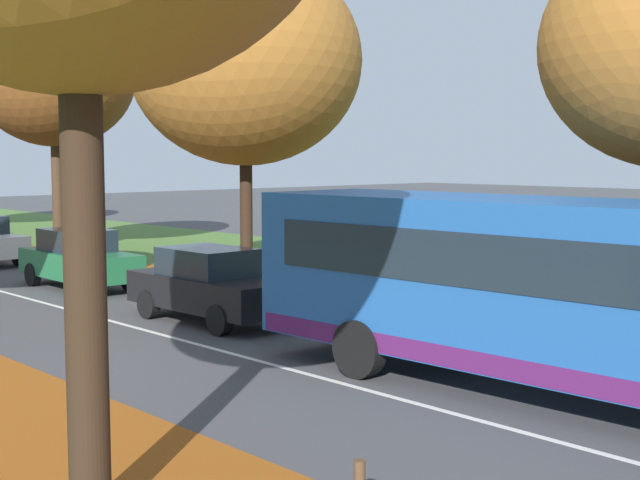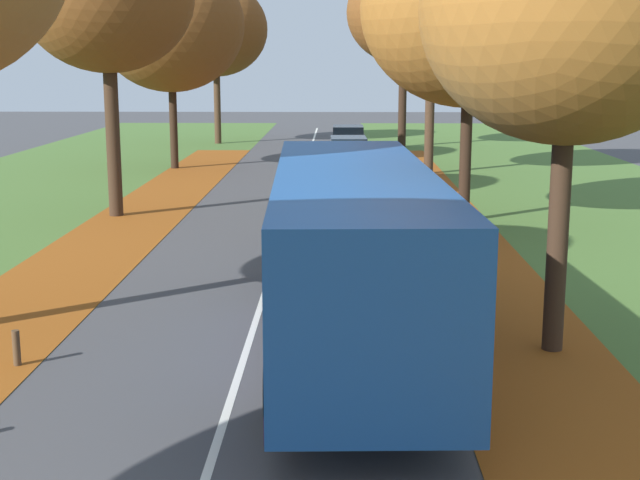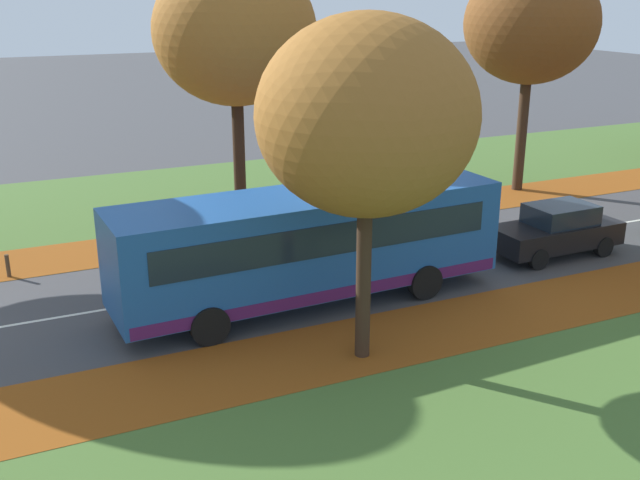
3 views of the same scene
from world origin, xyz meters
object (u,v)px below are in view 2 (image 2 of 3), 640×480
(tree_left_distant, at_px, (216,29))
(bollard_fifth, at_px, (16,348))
(tree_right_far, at_px, (432,14))
(car_black_lead, at_px, (341,213))
(tree_right_near, at_px, (570,10))
(car_white_third_in_line, at_px, (348,157))
(tree_left_far, at_px, (170,25))
(tree_right_mid, at_px, (470,8))
(tree_right_distant, at_px, (404,12))
(bus, at_px, (353,247))
(car_silver_fourth_in_line, at_px, (348,143))
(car_green_following, at_px, (348,180))

(tree_left_distant, xyz_separation_m, bollard_fifth, (1.92, -38.15, -6.13))
(tree_right_far, height_order, car_black_lead, tree_right_far)
(tree_right_near, height_order, car_white_third_in_line, tree_right_near)
(tree_right_near, relative_size, car_white_third_in_line, 1.79)
(car_white_third_in_line, bearing_deg, tree_left_far, 161.00)
(tree_right_far, bearing_deg, tree_right_mid, -90.31)
(tree_right_mid, distance_m, bollard_fifth, 16.83)
(tree_right_far, bearing_deg, tree_right_near, -90.62)
(tree_left_far, bearing_deg, car_black_lead, -65.86)
(tree_left_distant, bearing_deg, tree_right_near, -74.20)
(tree_right_distant, xyz_separation_m, car_white_third_in_line, (-3.11, -13.05, -6.44))
(bollard_fifth, bearing_deg, tree_right_far, 70.05)
(tree_left_distant, xyz_separation_m, bus, (7.21, -37.02, -4.72))
(tree_left_distant, relative_size, tree_right_far, 0.98)
(tree_right_far, xyz_separation_m, car_white_third_in_line, (-3.40, -0.99, -5.75))
(car_silver_fourth_in_line, bearing_deg, bus, -90.42)
(car_black_lead, bearing_deg, car_white_third_in_line, 88.56)
(tree_right_distant, xyz_separation_m, bollard_fifth, (-8.56, -36.45, -6.96))
(tree_left_distant, distance_m, tree_right_near, 38.65)
(tree_right_mid, bearing_deg, bus, -106.33)
(bus, height_order, car_black_lead, bus)
(bollard_fifth, xyz_separation_m, car_black_lead, (5.11, 9.65, 0.52))
(tree_right_far, distance_m, tree_right_distant, 12.08)
(tree_left_far, height_order, tree_right_mid, tree_left_far)
(tree_left_distant, height_order, car_silver_fourth_in_line, tree_left_distant)
(tree_right_far, relative_size, car_white_third_in_line, 2.17)
(tree_left_distant, distance_m, tree_right_distant, 10.65)
(tree_right_far, distance_m, car_white_third_in_line, 6.75)
(tree_left_distant, xyz_separation_m, car_black_lead, (7.03, -28.50, -5.61))
(tree_left_far, bearing_deg, tree_left_distant, 88.49)
(tree_left_distant, relative_size, bollard_fifth, 15.64)
(car_silver_fourth_in_line, bearing_deg, tree_right_mid, -78.78)
(bollard_fifth, xyz_separation_m, car_white_third_in_line, (5.45, 23.40, 0.52))
(tree_left_distant, bearing_deg, tree_right_far, -51.95)
(tree_right_mid, relative_size, car_silver_fourth_in_line, 2.15)
(car_silver_fourth_in_line, bearing_deg, tree_left_distant, 131.23)
(tree_right_distant, bearing_deg, car_silver_fourth_in_line, -114.35)
(tree_right_near, height_order, tree_right_mid, tree_right_mid)
(tree_right_mid, xyz_separation_m, car_white_third_in_line, (-3.34, 10.30, -5.37))
(tree_right_far, bearing_deg, tree_left_far, 171.52)
(tree_right_mid, distance_m, car_silver_fourth_in_line, 17.75)
(bollard_fifth, distance_m, bus, 5.59)
(bus, relative_size, car_silver_fourth_in_line, 2.50)
(car_black_lead, xyz_separation_m, car_green_following, (0.24, 6.46, 0.00))
(tree_right_distant, bearing_deg, car_white_third_in_line, -103.38)
(tree_right_far, bearing_deg, car_white_third_in_line, -163.69)
(tree_right_far, height_order, car_green_following, tree_right_far)
(tree_left_distant, xyz_separation_m, tree_right_distant, (10.48, -1.70, 0.83))
(tree_left_distant, relative_size, car_black_lead, 2.15)
(tree_right_near, xyz_separation_m, tree_right_distant, (-0.04, 35.47, 1.78))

